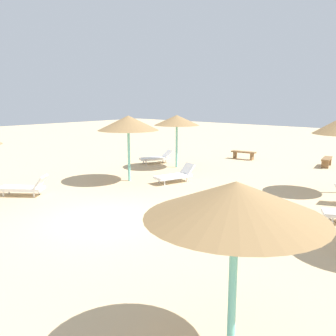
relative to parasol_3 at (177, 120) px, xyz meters
name	(u,v)px	position (x,y,z in m)	size (l,w,h in m)	color
ground_plane	(104,220)	(3.93, -8.17, -2.53)	(80.00, 80.00, 0.00)	#D1B284
parasol_3	(177,120)	(0.00, 0.00, 0.00)	(2.43, 2.43, 2.81)	#6BC6BC
parasol_4	(128,123)	(0.52, -3.94, 0.08)	(2.72, 2.72, 2.94)	#6BC6BC
parasol_5	(236,201)	(10.09, -10.78, -0.18)	(2.50, 2.50, 2.61)	#6BC6BC
lounger_2	(24,187)	(-0.61, -8.36, -2.20)	(1.86, 1.63, 0.80)	white
lounger_3	(157,158)	(-1.66, 0.21, -2.21)	(1.40, 1.97, 0.73)	white
lounger_4	(176,175)	(2.29, -2.78, -2.21)	(1.10, 1.96, 0.79)	white
bench_1	(327,160)	(6.06, 5.54, -2.18)	(0.68, 1.55, 0.49)	brown
bench_2	(243,154)	(1.38, 4.73, -2.18)	(1.54, 0.59, 0.49)	brown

